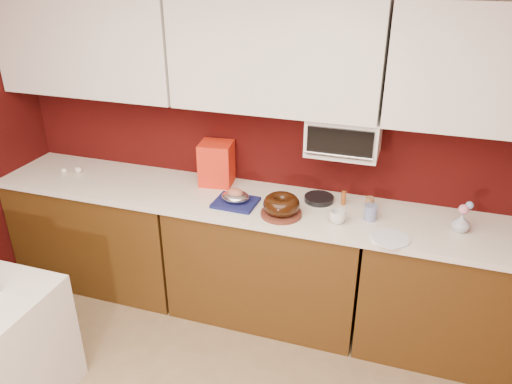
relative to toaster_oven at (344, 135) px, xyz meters
The scene contains 27 objects.
wall_back 0.49m from the toaster_oven, 162.14° to the left, with size 4.00×0.02×2.50m, color #3A0908.
base_cabinet_left 2.02m from the toaster_oven, behind, with size 1.31×0.58×0.86m, color #4A2D0E.
base_cabinet_center 1.06m from the toaster_oven, 159.86° to the right, with size 1.31×0.58×0.86m, color #4A2D0E.
base_cabinet_right 1.30m from the toaster_oven, 10.58° to the right, with size 1.31×0.58×0.86m, color #4A2D0E.
countertop 0.69m from the toaster_oven, 159.86° to the right, with size 4.00×0.62×0.04m, color white.
upper_cabinet_left 1.85m from the toaster_oven, behind, with size 1.31×0.33×0.70m, color white.
upper_cabinet_center 0.65m from the toaster_oven, behind, with size 1.31×0.33×0.70m, color white.
toaster_oven is the anchor object (origin of this frame).
toaster_oven_door 0.16m from the toaster_oven, 90.00° to the right, with size 0.40×0.02×0.18m, color black.
toaster_oven_handle 0.19m from the toaster_oven, 90.00° to the right, with size 0.02×0.02×0.42m, color silver.
cake_base 0.64m from the toaster_oven, 136.09° to the right, with size 0.26×0.26×0.02m, color #5D281C.
bundt_cake 0.59m from the toaster_oven, 136.09° to the right, with size 0.23×0.23×0.09m, color black.
navy_towel 0.83m from the toaster_oven, 159.17° to the right, with size 0.28×0.24×0.02m, color #161A53.
foil_ham_nest 0.81m from the toaster_oven, 159.17° to the right, with size 0.19×0.16×0.07m, color silver.
roasted_ham 0.80m from the toaster_oven, 159.17° to the right, with size 0.11×0.09×0.07m, color #B76853.
pandoro_box 0.94m from the toaster_oven, behind, with size 0.23×0.21×0.31m, color red.
dark_pan 0.48m from the toaster_oven, 166.88° to the right, with size 0.20×0.20×0.03m, color black.
coffee_mug 0.51m from the toaster_oven, 82.06° to the right, with size 0.09×0.09×0.10m, color silver.
blue_jar 0.52m from the toaster_oven, 38.54° to the right, with size 0.08×0.08×0.10m, color navy.
flower_vase 0.88m from the toaster_oven, 11.83° to the right, with size 0.09×0.09×0.13m, color #ADB4C4.
flower_pink 0.84m from the toaster_oven, 11.83° to the right, with size 0.06×0.06×0.06m, color pink.
flower_blue 0.86m from the toaster_oven, ahead, with size 0.05×0.05×0.05m, color #809ECD.
china_plate 0.71m from the toaster_oven, 46.27° to the right, with size 0.22×0.22×0.01m, color white.
amber_bottle 0.43m from the toaster_oven, 38.56° to the right, with size 0.03×0.03×0.09m, color #94481A.
paper_cup 0.48m from the toaster_oven, 11.96° to the right, with size 0.06×0.06×0.08m, color olive.
egg_left 2.12m from the toaster_oven, behind, with size 0.05×0.04×0.04m, color white.
egg_right 2.02m from the toaster_oven, behind, with size 0.06×0.05×0.05m, color white.
Camera 1 is at (0.85, -0.90, 2.43)m, focal length 35.00 mm.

